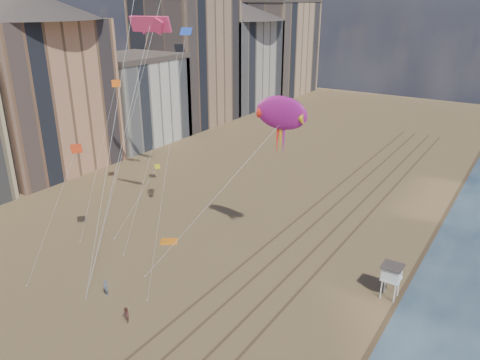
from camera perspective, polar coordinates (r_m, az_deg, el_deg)
name	(u,v)px	position (r m, az deg, el deg)	size (l,w,h in m)	color
wet_sand	(467,259)	(58.28, 25.89, -8.62)	(260.00, 260.00, 0.00)	#42301E
tracks	(293,256)	(53.40, 6.45, -9.18)	(7.68, 120.00, 0.01)	brown
buildings	(169,66)	(103.90, -8.62, 13.61)	(34.72, 131.35, 29.00)	#C6B284
lifeguard_stand	(392,273)	(47.33, 18.02, -10.74)	(1.93, 1.93, 3.48)	white
grounded_kite	(169,241)	(56.40, -8.65, -7.41)	(1.98, 1.26, 0.23)	orange
show_kite	(281,113)	(45.08, 5.04, 8.09)	(7.68, 5.24, 21.00)	#9B1779
kite_flyer_a	(106,288)	(48.12, -16.05, -12.50)	(0.62, 0.41, 1.71)	slate
kite_flyer_b	(126,315)	(44.29, -13.73, -15.67)	(0.74, 0.58, 1.53)	brown
small_kites	(139,90)	(52.65, -12.25, 10.63)	(17.71, 15.71, 18.22)	red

